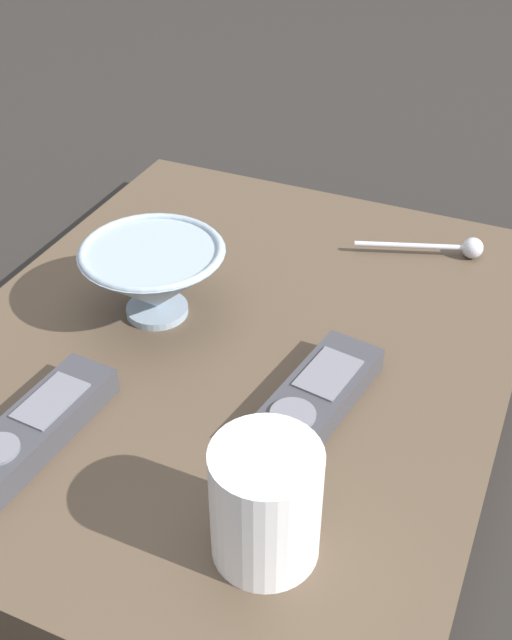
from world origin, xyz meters
TOP-DOWN VIEW (x-y plane):
  - ground_plane at (0.00, 0.00)m, footprint 6.00×6.00m
  - table at (0.00, 0.00)m, footprint 0.66×0.53m
  - cereal_bowl at (-0.01, -0.09)m, footprint 0.15×0.15m
  - coffee_mug at (0.21, 0.13)m, footprint 0.08×0.08m
  - teaspoon at (-0.24, 0.17)m, footprint 0.06×0.14m
  - tv_remote_near at (0.19, -0.09)m, footprint 0.16×0.06m
  - tv_remote_far at (0.06, 0.11)m, footprint 0.16×0.08m

SIDE VIEW (x-z plane):
  - ground_plane at x=0.00m, z-range 0.00..0.00m
  - table at x=0.00m, z-range 0.00..0.05m
  - teaspoon at x=-0.24m, z-range 0.05..0.07m
  - tv_remote_far at x=0.06m, z-range 0.05..0.07m
  - tv_remote_near at x=0.19m, z-range 0.05..0.08m
  - cereal_bowl at x=-0.01m, z-range 0.05..0.13m
  - coffee_mug at x=0.21m, z-range 0.05..0.15m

